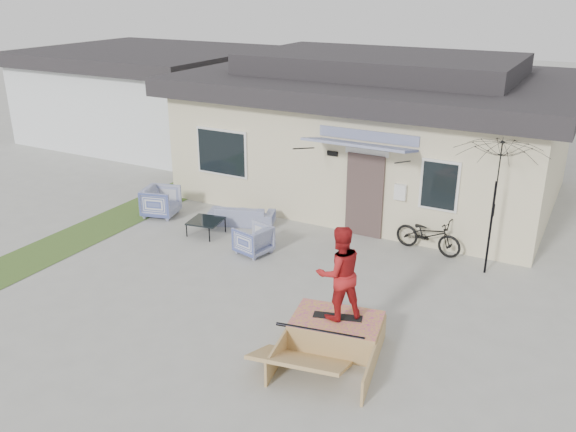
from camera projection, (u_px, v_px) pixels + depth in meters
The scene contains 13 objects.
ground at pixel (231, 303), 11.87m from camera, with size 90.00×90.00×0.00m, color #989891.
grass_strip at pixel (109, 223), 15.81m from camera, with size 1.40×8.00×0.01m, color #395623.
house at pixel (379, 127), 17.71m from camera, with size 10.80×8.49×4.10m.
neighbor_house at pixel (149, 93), 24.06m from camera, with size 8.60×7.60×3.50m.
loveseat at pixel (242, 212), 15.68m from camera, with size 1.71×0.50×0.67m, color #37448E.
armchair_left at pixel (161, 200), 16.18m from camera, with size 0.86×0.81×0.89m, color #37448E.
armchair_right at pixel (253, 238), 13.95m from camera, with size 0.72×0.68×0.75m, color #37448E.
coffee_table at pixel (206, 227), 15.05m from camera, with size 0.78×0.78×0.38m, color black.
bicycle at pixel (429, 231), 13.98m from camera, with size 0.57×1.62×1.04m, color black.
patio_umbrella at pixel (494, 197), 12.50m from camera, with size 2.17×2.05×2.20m.
skate_ramp at pixel (336, 331), 10.45m from camera, with size 1.53×2.03×0.51m, color tan, non-canonical shape.
skateboard at pixel (338, 316), 10.39m from camera, with size 0.85×0.21×0.05m, color black.
skater at pixel (339, 271), 10.08m from camera, with size 0.82×0.63×1.68m, color #A91A1C.
Camera 1 is at (5.95, -8.63, 5.94)m, focal length 37.39 mm.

